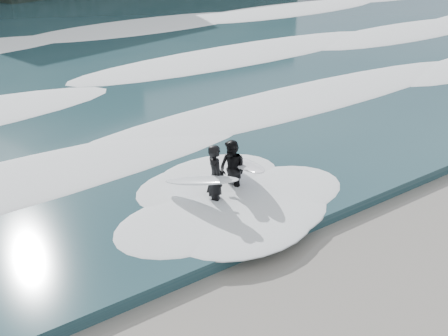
# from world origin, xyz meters

# --- Properties ---
(ground) EXTENTS (120.00, 120.00, 0.00)m
(ground) POSITION_xyz_m (0.00, 0.00, 0.00)
(ground) COLOR #8A6447
(ground) RESTS_ON ground
(foam_near) EXTENTS (60.00, 3.20, 0.20)m
(foam_near) POSITION_xyz_m (0.00, 9.00, 0.40)
(foam_near) COLOR white
(foam_near) RESTS_ON sea
(foam_mid) EXTENTS (60.00, 4.00, 0.24)m
(foam_mid) POSITION_xyz_m (0.00, 16.00, 0.42)
(foam_mid) COLOR white
(foam_mid) RESTS_ON sea
(foam_far) EXTENTS (60.00, 4.80, 0.30)m
(foam_far) POSITION_xyz_m (0.00, 25.00, 0.45)
(foam_far) COLOR white
(foam_far) RESTS_ON sea
(surfer_left) EXTENTS (1.35, 2.24, 1.73)m
(surfer_left) POSITION_xyz_m (-1.64, 5.23, 0.87)
(surfer_left) COLOR black
(surfer_left) RESTS_ON ground
(surfer_right) EXTENTS (1.37, 2.24, 1.59)m
(surfer_right) POSITION_xyz_m (-0.79, 5.44, 0.80)
(surfer_right) COLOR black
(surfer_right) RESTS_ON ground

